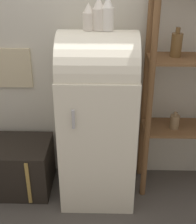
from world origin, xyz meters
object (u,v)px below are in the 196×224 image
(refrigerator, at_px, (98,116))
(suitcase_trunk, at_px, (15,166))
(vase_left, at_px, (88,17))
(vase_right, at_px, (108,14))
(vase_center, at_px, (99,15))

(refrigerator, distance_m, suitcase_trunk, 0.96)
(vase_left, bearing_deg, vase_right, -4.23)
(refrigerator, bearing_deg, suitcase_trunk, 177.88)
(refrigerator, relative_size, vase_center, 6.33)
(vase_center, bearing_deg, refrigerator, -112.47)
(vase_left, bearing_deg, refrigerator, -11.45)
(suitcase_trunk, height_order, vase_left, vase_left)
(refrigerator, relative_size, vase_right, 5.95)
(refrigerator, bearing_deg, vase_left, 168.55)
(vase_center, bearing_deg, vase_right, -7.82)
(vase_left, relative_size, vase_right, 0.77)
(suitcase_trunk, distance_m, vase_center, 1.58)
(refrigerator, relative_size, suitcase_trunk, 2.23)
(suitcase_trunk, distance_m, vase_right, 1.62)
(vase_left, bearing_deg, vase_center, -1.08)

